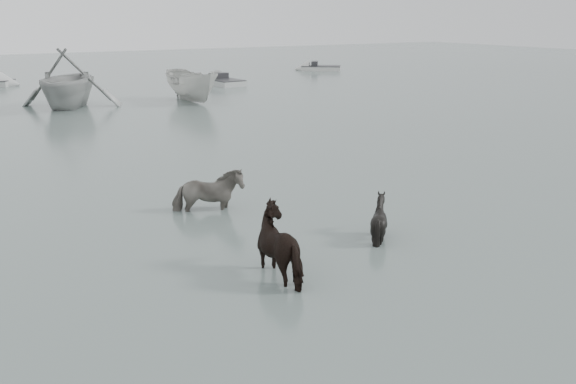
# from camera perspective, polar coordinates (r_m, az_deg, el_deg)

# --- Properties ---
(ground) EXTENTS (140.00, 140.00, 0.00)m
(ground) POSITION_cam_1_polar(r_m,az_deg,el_deg) (12.98, -0.21, -5.10)
(ground) COLOR #4A5854
(ground) RESTS_ON ground
(pony_pinto) EXTENTS (1.87, 1.30, 1.44)m
(pony_pinto) POSITION_cam_1_polar(r_m,az_deg,el_deg) (15.35, -7.19, 0.88)
(pony_pinto) COLOR black
(pony_pinto) RESTS_ON ground
(pony_dark) EXTENTS (1.73, 1.84, 1.48)m
(pony_dark) POSITION_cam_1_polar(r_m,az_deg,el_deg) (11.58, -0.05, -3.81)
(pony_dark) COLOR black
(pony_dark) RESTS_ON ground
(pony_black) EXTENTS (1.17, 1.07, 1.19)m
(pony_black) POSITION_cam_1_polar(r_m,az_deg,el_deg) (13.65, 8.14, -1.59)
(pony_black) COLOR black
(pony_black) RESTS_ON ground
(rowboat_trail) EXTENTS (7.24, 7.55, 3.08)m
(rowboat_trail) POSITION_cam_1_polar(r_m,az_deg,el_deg) (34.32, -19.03, 9.70)
(rowboat_trail) COLOR #A7A9A6
(rowboat_trail) RESTS_ON ground
(boat_small) EXTENTS (1.93, 4.94, 1.89)m
(boat_small) POSITION_cam_1_polar(r_m,az_deg,el_deg) (35.04, -8.52, 9.50)
(boat_small) COLOR #B8B9B4
(boat_small) RESTS_ON ground
(skiff_port) EXTENTS (1.84, 4.54, 0.75)m
(skiff_port) POSITION_cam_1_polar(r_m,az_deg,el_deg) (43.06, -5.75, 9.94)
(skiff_port) COLOR #B0B2AF
(skiff_port) RESTS_ON ground
(skiff_star) EXTENTS (4.50, 3.90, 0.75)m
(skiff_star) POSITION_cam_1_polar(r_m,az_deg,el_deg) (53.90, 2.96, 11.14)
(skiff_star) COLOR #BBBBB6
(skiff_star) RESTS_ON ground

